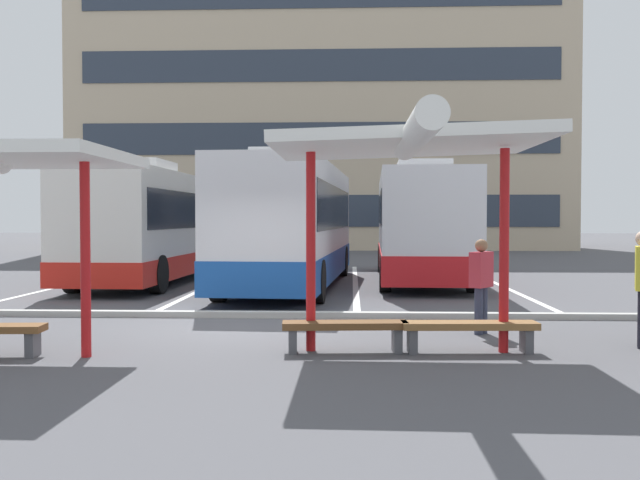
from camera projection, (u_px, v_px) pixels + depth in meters
ground_plane at (239, 328)px, 12.82m from camera, size 160.00×160.00×0.00m
terminal_building at (323, 86)px, 48.69m from camera, size 30.86×11.58×24.33m
coach_bus_0 at (156, 226)px, 22.25m from camera, size 2.77×10.52×3.60m
coach_bus_1 at (292, 226)px, 20.54m from camera, size 3.21×11.21×3.73m
coach_bus_2 at (420, 227)px, 22.46m from camera, size 2.83×10.32×3.60m
lane_stripe_0 at (82, 281)px, 22.26m from camera, size 0.16×14.00×0.01m
lane_stripe_1 at (218, 282)px, 22.08m from camera, size 0.16×14.00×0.01m
lane_stripe_2 at (355, 282)px, 21.90m from camera, size 0.16×14.00×0.01m
lane_stripe_3 at (495, 283)px, 21.71m from camera, size 0.16×14.00×0.01m
waiting_shelter_2 at (409, 147)px, 10.24m from camera, size 3.81×4.83×3.19m
bench_2 at (345, 329)px, 10.52m from camera, size 1.84×0.56×0.45m
bench_3 at (469, 329)px, 10.49m from camera, size 1.98×0.52×0.45m
platform_kerb at (250, 314)px, 14.21m from camera, size 44.00×0.24×0.12m
waiting_passenger_3 at (481, 280)px, 12.17m from camera, size 0.46×0.50×1.60m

